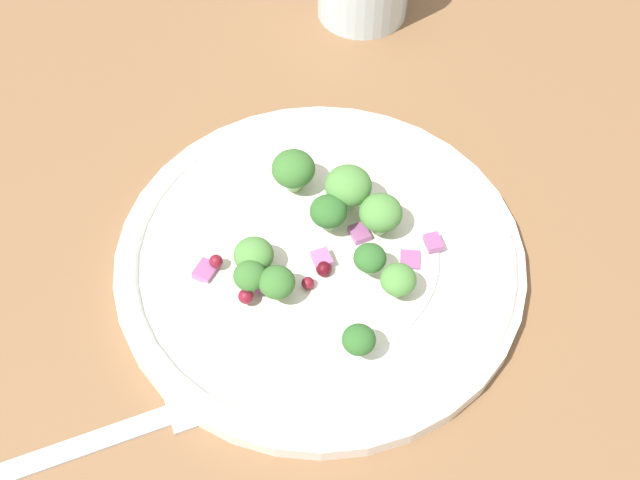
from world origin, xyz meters
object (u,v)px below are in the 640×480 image
(broccoli_floret_0, at_px, (370,258))
(plate, at_px, (320,257))
(broccoli_floret_1, at_px, (359,340))
(broccoli_floret_2, at_px, (250,276))
(fork, at_px, (90,442))

(broccoli_floret_0, bearing_deg, plate, -52.60)
(broccoli_floret_1, bearing_deg, plate, -95.62)
(plate, height_order, broccoli_floret_0, broccoli_floret_0)
(plate, height_order, broccoli_floret_2, broccoli_floret_2)
(broccoli_floret_2, distance_m, fork, 0.13)
(broccoli_floret_0, distance_m, broccoli_floret_2, 0.07)
(plate, height_order, fork, plate)
(broccoli_floret_1, distance_m, fork, 0.16)
(plate, height_order, broccoli_floret_1, broccoli_floret_1)
(broccoli_floret_2, bearing_deg, plate, -168.32)
(fork, bearing_deg, plate, -159.56)
(broccoli_floret_2, height_order, fork, broccoli_floret_2)
(broccoli_floret_0, xyz_separation_m, broccoli_floret_1, (0.03, 0.05, -0.00))
(broccoli_floret_1, height_order, fork, broccoli_floret_1)
(broccoli_floret_0, bearing_deg, broccoli_floret_2, -13.71)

